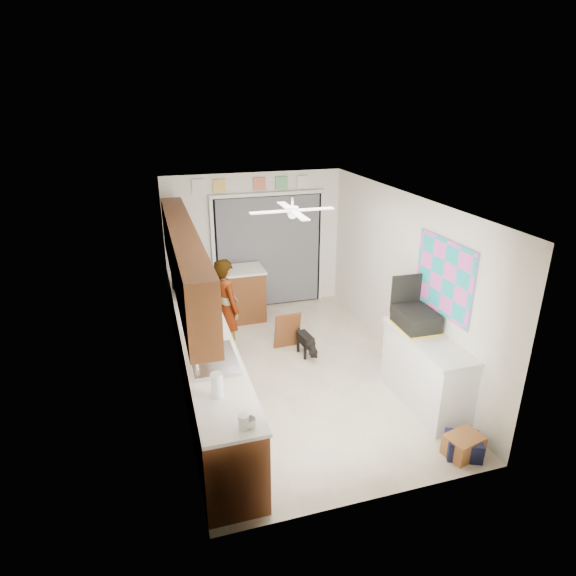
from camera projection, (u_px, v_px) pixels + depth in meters
floor at (296, 371)px, 6.98m from camera, size 5.00×5.00×0.00m
ceiling at (297, 200)px, 6.06m from camera, size 5.00×5.00×0.00m
wall_back at (255, 242)px, 8.75m from camera, size 3.20×0.00×3.20m
wall_front at (381, 392)px, 4.30m from camera, size 3.20×0.00×3.20m
wall_left at (176, 305)px, 6.10m from camera, size 0.00×5.00×5.00m
wall_right at (402, 280)px, 6.95m from camera, size 0.00×5.00×5.00m
left_base_cabinets at (204, 357)px, 6.47m from camera, size 0.60×4.80×0.90m
left_countertop at (203, 325)px, 6.30m from camera, size 0.62×4.80×0.04m
upper_cabinets at (184, 258)px, 6.11m from camera, size 0.32×4.00×0.80m
sink_basin at (214, 360)px, 5.40m from camera, size 0.50×0.76×0.06m
faucet at (196, 355)px, 5.31m from camera, size 0.03×0.03×0.22m
peninsula_base at (235, 296)px, 8.47m from camera, size 1.00×0.60×0.90m
peninsula_top at (234, 271)px, 8.29m from camera, size 1.04×0.64×0.04m
back_opening_recess at (269, 252)px, 8.86m from camera, size 2.00×0.06×2.10m
curtain_panel at (269, 253)px, 8.83m from camera, size 1.90×0.03×2.05m
door_trim_left at (214, 257)px, 8.56m from camera, size 0.06×0.04×2.10m
door_trim_right at (321, 248)px, 9.11m from camera, size 0.06×0.04×2.10m
door_trim_head at (268, 194)px, 8.44m from camera, size 2.10×0.04×0.06m
header_frame_0 at (219, 186)px, 8.17m from camera, size 0.22×0.02×0.22m
header_frame_2 at (259, 184)px, 8.36m from camera, size 0.22×0.02×0.22m
header_frame_3 at (282, 183)px, 8.47m from camera, size 0.22×0.02×0.22m
header_frame_4 at (303, 182)px, 8.57m from camera, size 0.22×0.02×0.22m
route66_sign at (199, 187)px, 8.08m from camera, size 0.22×0.02×0.26m
right_counter_base at (426, 372)px, 6.11m from camera, size 0.50×1.40×0.90m
right_counter_top at (429, 340)px, 5.93m from camera, size 0.54×1.44×0.04m
abstract_painting at (444, 277)px, 5.90m from camera, size 0.03×1.15×0.95m
ceiling_fan at (292, 211)px, 6.31m from camera, size 1.14×1.14×0.24m
microwave at (192, 282)px, 7.27m from camera, size 0.59×0.70×0.33m
soap_bottle at (194, 330)px, 5.78m from camera, size 0.15×0.15×0.33m
cup at (250, 423)px, 4.31m from camera, size 0.13×0.13×0.10m
jar_a at (244, 422)px, 4.29m from camera, size 0.10×0.10×0.14m
paper_towel_roll at (217, 385)px, 4.72m from camera, size 0.16×0.16×0.26m
suitcase at (416, 319)px, 6.15m from camera, size 0.45×0.59×0.25m
suitcase_rim at (415, 327)px, 6.19m from camera, size 0.45×0.59×0.02m
suitcase_lid at (406, 293)px, 6.31m from camera, size 0.42×0.04×0.50m
cardboard_box at (463, 445)px, 5.31m from camera, size 0.45×0.38×0.25m
navy_crate at (463, 446)px, 5.32m from camera, size 0.47×0.44×0.23m
cabinet_door_panel at (287, 331)px, 7.51m from camera, size 0.42×0.18×0.61m
man at (226, 308)px, 7.20m from camera, size 0.52×0.65×1.54m
dog at (305, 343)px, 7.37m from camera, size 0.27×0.52×0.39m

